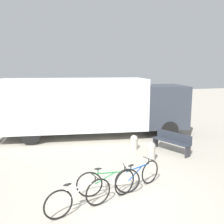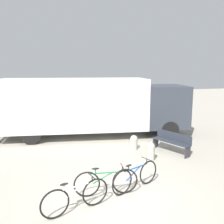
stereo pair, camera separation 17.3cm
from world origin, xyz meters
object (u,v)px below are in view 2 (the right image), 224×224
object	(u,v)px
bollard_far_bench	(134,142)
park_bench	(172,141)
bicycle_middle	(106,182)
bicycle_near	(76,197)
bollard_near_bench	(151,151)
bicycle_far	(136,176)
delivery_truck	(92,105)

from	to	relation	value
bollard_far_bench	park_bench	bearing A→B (deg)	-28.01
bollard_far_bench	bicycle_middle	bearing A→B (deg)	-121.56
bicycle_near	bollard_far_bench	size ratio (longest dim) A/B	2.75
bollard_near_bench	bollard_far_bench	world-z (taller)	bollard_near_bench
park_bench	bicycle_far	size ratio (longest dim) A/B	1.05
delivery_truck	park_bench	distance (m)	4.57
bicycle_near	bollard_far_bench	bearing A→B (deg)	36.43
bicycle_far	bollard_near_bench	distance (m)	2.48
park_bench	bollard_near_bench	distance (m)	1.43
delivery_truck	bicycle_near	size ratio (longest dim) A/B	5.55
bicycle_middle	bicycle_far	world-z (taller)	same
park_bench	bicycle_far	xyz separation A→B (m)	(-2.69, -2.68, -0.09)
bicycle_far	bollard_far_bench	distance (m)	3.66
bollard_near_bench	delivery_truck	bearing A→B (deg)	109.96
park_bench	bicycle_near	world-z (taller)	park_bench
delivery_truck	bicycle_middle	world-z (taller)	delivery_truck
delivery_truck	bicycle_far	distance (m)	6.25
park_bench	bollard_far_bench	bearing A→B (deg)	38.56
bicycle_near	delivery_truck	bearing A→B (deg)	58.51
delivery_truck	bollard_near_bench	size ratio (longest dim) A/B	13.67
park_bench	bollard_far_bench	size ratio (longest dim) A/B	2.77
park_bench	bollard_far_bench	distance (m)	1.64
delivery_truck	bicycle_far	world-z (taller)	delivery_truck
park_bench	bicycle_near	bearing A→B (deg)	103.16
delivery_truck	bicycle_far	bearing A→B (deg)	-81.04
park_bench	delivery_truck	bearing A→B (deg)	15.29
bicycle_middle	bollard_far_bench	xyz separation A→B (m)	(2.18, 3.56, -0.05)
park_bench	bicycle_middle	xyz separation A→B (m)	(-3.63, -2.79, -0.09)
bicycle_far	bicycle_near	bearing A→B (deg)	176.49
park_bench	bicycle_middle	distance (m)	4.58
bollard_far_bench	bollard_near_bench	bearing A→B (deg)	-83.24
delivery_truck	bicycle_middle	size ratio (longest dim) A/B	5.36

